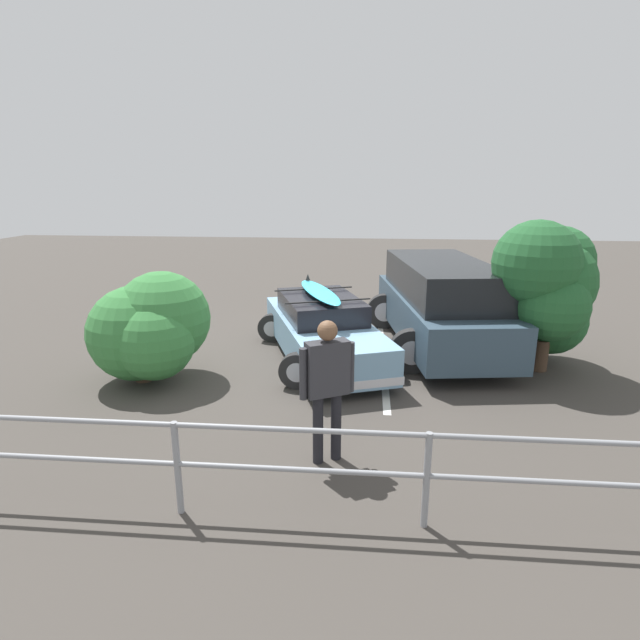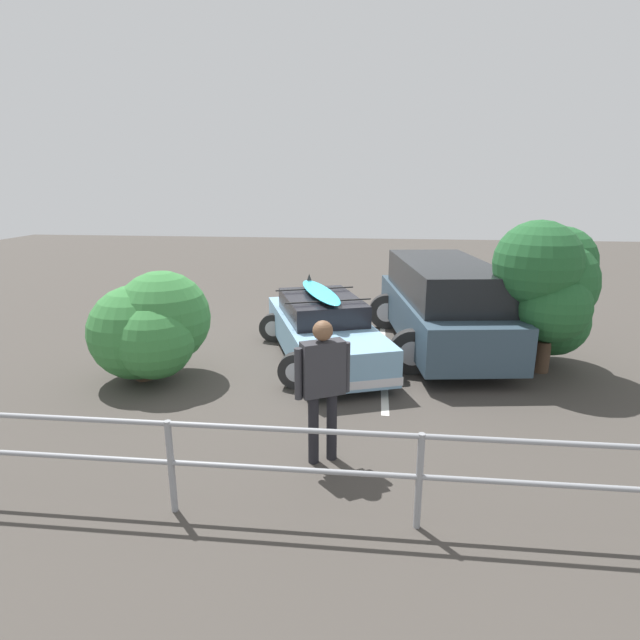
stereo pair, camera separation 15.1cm
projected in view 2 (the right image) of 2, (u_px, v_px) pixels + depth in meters
ground_plane at (331, 356)px, 10.06m from camera, size 44.00×44.00×0.02m
parking_stripe at (384, 360)px, 9.77m from camera, size 0.12×4.84×0.00m
sedan_car at (323, 329)px, 9.77m from camera, size 3.01×4.58×1.50m
suv_car at (442, 304)px, 10.33m from camera, size 3.04×5.20×1.82m
person_bystander at (323, 379)px, 5.97m from camera, size 0.64×0.42×1.82m
railing_fence at (420, 464)px, 4.85m from camera, size 10.20×0.14×1.04m
bush_near_left at (150, 328)px, 8.58m from camera, size 2.03×1.91×1.91m
bush_near_right at (549, 287)px, 8.84m from camera, size 2.04×2.20×2.77m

